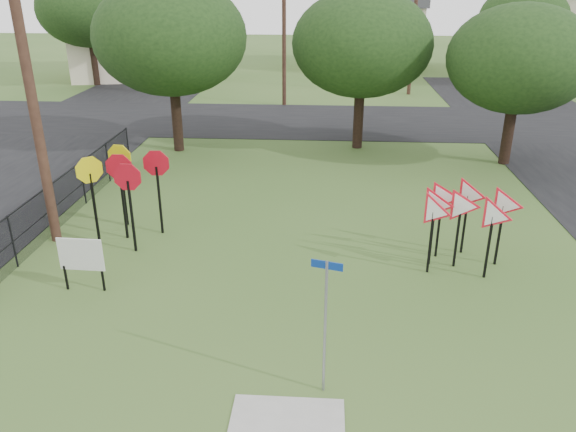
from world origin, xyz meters
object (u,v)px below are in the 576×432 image
(street_name_sign, at_px, (325,319))
(info_board, at_px, (81,256))
(yield_sign_cluster, at_px, (462,208))
(stop_sign_cluster, at_px, (124,176))

(street_name_sign, distance_m, info_board, 6.79)
(street_name_sign, bearing_deg, yield_sign_cluster, 56.39)
(yield_sign_cluster, relative_size, info_board, 1.94)
(stop_sign_cluster, xyz_separation_m, info_board, (-0.11, -3.09, -0.99))
(street_name_sign, relative_size, info_board, 1.94)
(street_name_sign, xyz_separation_m, stop_sign_cluster, (-5.80, 6.37, 0.35))
(info_board, bearing_deg, stop_sign_cluster, 87.99)
(yield_sign_cluster, bearing_deg, stop_sign_cluster, 173.22)
(info_board, bearing_deg, street_name_sign, -29.08)
(stop_sign_cluster, height_order, info_board, stop_sign_cluster)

